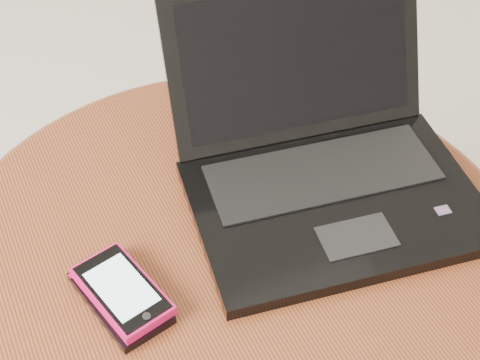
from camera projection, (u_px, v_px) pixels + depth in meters
name	position (u px, v px, depth m)	size (l,w,h in m)	color
table	(234.00, 315.00, 0.88)	(0.67, 0.67, 0.53)	#56331B
laptop	(324.00, 161.00, 0.85)	(0.36, 0.35, 0.20)	black
phone_black	(120.00, 298.00, 0.75)	(0.08, 0.13, 0.01)	black
phone_pink	(122.00, 291.00, 0.74)	(0.08, 0.12, 0.01)	#E11262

